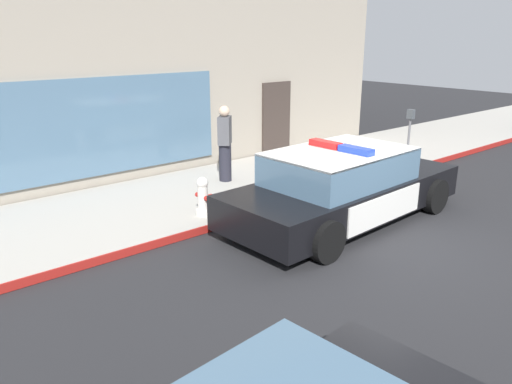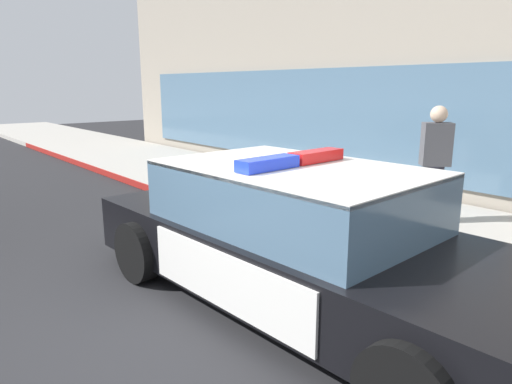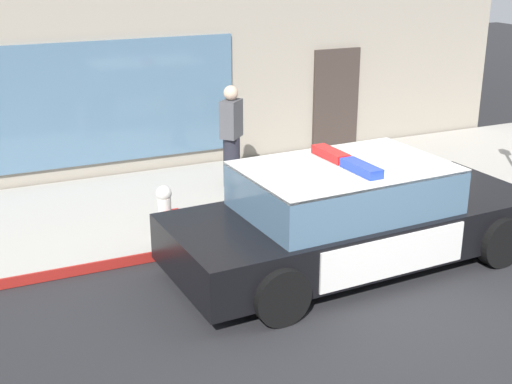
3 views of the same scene
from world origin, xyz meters
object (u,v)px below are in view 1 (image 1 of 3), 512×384
(police_cruiser, at_px, (343,186))
(fire_hydrant, at_px, (203,197))
(parking_meter, at_px, (410,125))
(pedestrian_on_sidewalk, at_px, (225,144))

(police_cruiser, height_order, fire_hydrant, police_cruiser)
(parking_meter, bearing_deg, police_cruiser, -160.33)
(fire_hydrant, xyz_separation_m, pedestrian_on_sidewalk, (1.65, 1.55, 0.51))
(police_cruiser, relative_size, pedestrian_on_sidewalk, 2.95)
(fire_hydrant, bearing_deg, parking_meter, 0.06)
(police_cruiser, xyz_separation_m, parking_meter, (4.48, 1.60, 0.40))
(police_cruiser, height_order, parking_meter, police_cruiser)
(police_cruiser, relative_size, parking_meter, 3.76)
(police_cruiser, xyz_separation_m, pedestrian_on_sidewalk, (-0.38, 3.14, 0.33))
(parking_meter, bearing_deg, pedestrian_on_sidewalk, 162.44)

